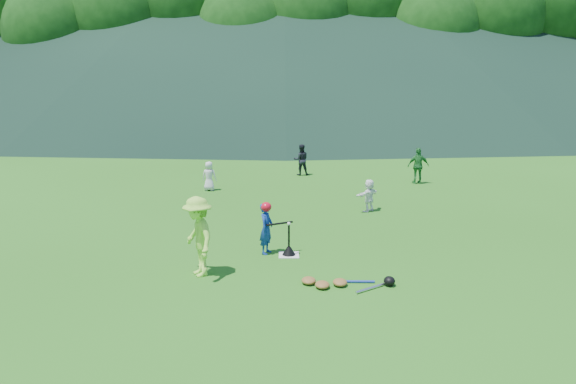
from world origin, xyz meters
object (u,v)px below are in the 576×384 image
Objects in this scene: home_plate at (289,255)px; batting_tee at (289,250)px; fielder_d at (369,195)px; fielder_a at (209,176)px; equipment_pile at (340,282)px; fielder_c at (418,166)px; fielder_b at (301,160)px; batter_child at (266,229)px; adult_coach at (198,237)px.

home_plate is 0.12m from batting_tee.
fielder_d is 4.60m from batting_tee.
fielder_a reaches higher than batting_tee.
equipment_pile is at bearing 34.00° from fielder_d.
equipment_pile is at bearing -61.54° from batting_tee.
fielder_c is 1.92× the size of batting_tee.
fielder_b is 0.67× the size of equipment_pile.
fielder_a is at bearing 112.83° from equipment_pile.
fielder_a is at bearing 34.94° from fielder_b.
batter_child reaches higher than equipment_pile.
equipment_pile is (-3.77, -9.72, -0.59)m from fielder_c.
equipment_pile is (0.41, -11.38, -0.54)m from fielder_b.
home_plate is 2.33m from adult_coach.
fielder_d is (2.37, 3.93, 0.47)m from home_plate.
batter_child is at bearing 53.74° from fielder_c.
fielder_c is 1.37× the size of fielder_d.
adult_coach is (-1.32, -1.36, 0.23)m from batter_child.
fielder_a is at bearing 111.27° from batting_tee.
fielder_c reaches higher than batting_tee.
equipment_pile is at bearing -123.07° from batter_child.
batter_child is at bearing 127.10° from equipment_pile.
batter_child is (-0.51, 0.16, 0.57)m from home_plate.
fielder_c is (5.24, 7.77, 0.07)m from batter_child.
fielder_b reaches higher than fielder_a.
batter_child is 2.50m from equipment_pile.
fielder_b is (3.21, 2.78, 0.10)m from fielder_a.
fielder_c is at bearing 152.26° from fielder_b.
fielder_b reaches higher than home_plate.
fielder_a is 4.25m from fielder_b.
fielder_a is (-2.65, 6.81, 0.49)m from home_plate.
adult_coach reaches higher than fielder_c.
batter_child is 0.89× the size of fielder_c.
equipment_pile is at bearing 86.08° from fielder_b.
batter_child is at bearing 108.96° from adult_coach.
batter_child is 1.16× the size of fielder_a.
adult_coach is (-1.83, -1.20, 0.80)m from home_plate.
adult_coach is at bearing 108.06° from fielder_a.
equipment_pile is (-1.40, -5.72, -0.41)m from fielder_d.
fielder_c is at bearing 59.14° from batting_tee.
adult_coach is 1.71× the size of fielder_d.
adult_coach is at bearing -146.80° from batting_tee.
batter_child is 4.74m from fielder_d.
home_plate is at bearing 16.64° from fielder_d.
batting_tee is (-2.37, -3.93, -0.35)m from fielder_d.
fielder_b is at bearing 140.69° from adult_coach.
batting_tee is at bearing 16.64° from fielder_d.
batter_child reaches higher than fielder_d.
batter_child is 0.65× the size of equipment_pile.
fielder_d is (-2.37, -4.00, -0.18)m from fielder_c.
batter_child is at bearing 10.38° from fielder_d.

